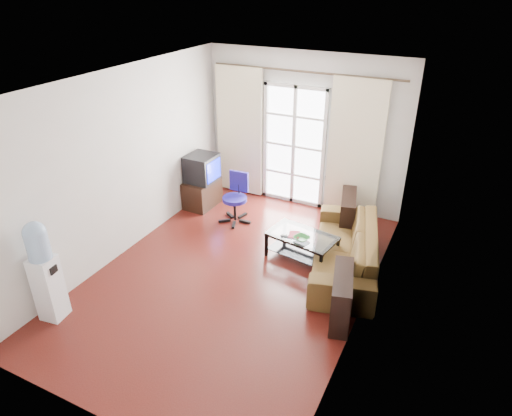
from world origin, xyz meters
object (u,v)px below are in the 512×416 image
Objects in this scene: sofa at (345,248)px; coffee_table at (302,243)px; tv_stand at (202,193)px; crt_tv at (201,168)px; water_cooler at (44,269)px; task_chair at (236,207)px.

sofa reaches higher than coffee_table.
tv_stand is 0.49m from crt_tv.
sofa is 3.01m from crt_tv.
crt_tv is at bearing 81.13° from water_cooler.
tv_stand is at bearing 160.85° from task_chair.
crt_tv is at bearing -119.25° from sofa.
water_cooler reaches higher than crt_tv.
water_cooler is (-0.04, -3.38, 0.45)m from tv_stand.
sofa is 4.27× the size of crt_tv.
tv_stand is 0.85m from task_chair.
coffee_table is at bearing -19.45° from crt_tv.
water_cooler is at bearing -89.28° from tv_stand.
sofa is 0.64m from coffee_table.
crt_tv is (-2.88, 0.78, 0.42)m from sofa.
task_chair reaches higher than coffee_table.
coffee_table is (-0.63, -0.06, -0.06)m from sofa.
tv_stand is at bearing -85.39° from crt_tv.
task_chair is (-1.43, 0.60, -0.01)m from coffee_table.
crt_tv is 0.98m from task_chair.
crt_tv reaches higher than sofa.
tv_stand is 0.80× the size of task_chair.
task_chair is at bearing -15.41° from crt_tv.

